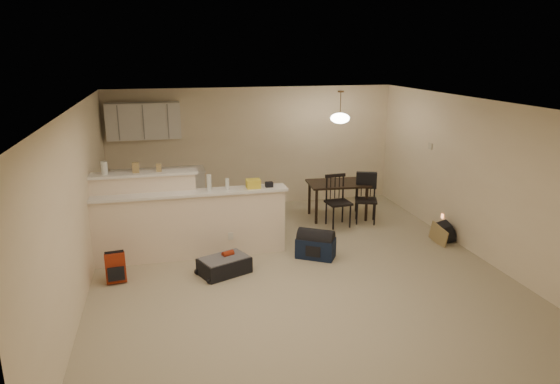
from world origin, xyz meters
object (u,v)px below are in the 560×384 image
object	(u,v)px
dining_chair_far	(366,199)
suitcase	(224,266)
dining_table	(338,187)
red_backpack	(116,268)
pendant_lamp	(340,118)
navy_duffel	(316,248)
black_daypack	(445,232)
dining_chair_near	(338,201)

from	to	relation	value
dining_chair_far	suitcase	size ratio (longest dim) A/B	1.32
dining_table	red_backpack	bearing A→B (deg)	-150.02
pendant_lamp	navy_duffel	size ratio (longest dim) A/B	1.03
dining_chair_far	black_daypack	bearing A→B (deg)	-30.89
dining_table	pendant_lamp	distance (m)	1.36
pendant_lamp	black_daypack	size ratio (longest dim) A/B	1.83
dining_table	red_backpack	world-z (taller)	dining_table
dining_table	dining_chair_near	world-z (taller)	dining_chair_near
pendant_lamp	dining_chair_near	distance (m)	1.59
red_backpack	black_daypack	world-z (taller)	red_backpack
pendant_lamp	red_backpack	bearing A→B (deg)	-153.98
dining_table	dining_chair_far	distance (m)	0.62
pendant_lamp	navy_duffel	xyz separation A→B (m)	(-1.02, -1.83, -1.83)
dining_table	dining_chair_near	xyz separation A→B (m)	(-0.16, -0.49, -0.14)
dining_chair_near	navy_duffel	xyz separation A→B (m)	(-0.86, -1.34, -0.32)
red_backpack	dining_table	bearing A→B (deg)	19.61
suitcase	dining_table	bearing A→B (deg)	16.51
pendant_lamp	red_backpack	distance (m)	4.87
dining_table	dining_chair_near	size ratio (longest dim) A/B	1.23
dining_chair_near	black_daypack	distance (m)	1.97
dining_chair_far	navy_duffel	size ratio (longest dim) A/B	1.56
red_backpack	black_daypack	distance (m)	5.50
suitcase	red_backpack	distance (m)	1.56
navy_duffel	suitcase	bearing A→B (deg)	-138.53
dining_table	navy_duffel	xyz separation A→B (m)	(-1.02, -1.83, -0.47)
dining_table	navy_duffel	distance (m)	2.14
dining_chair_near	black_daypack	size ratio (longest dim) A/B	2.89
dining_chair_far	navy_duffel	bearing A→B (deg)	-115.49
dining_chair_far	black_daypack	distance (m)	1.59
pendant_lamp	navy_duffel	world-z (taller)	pendant_lamp
red_backpack	navy_duffel	bearing A→B (deg)	-3.37
dining_table	suitcase	size ratio (longest dim) A/B	1.69
dining_chair_near	dining_chair_far	bearing A→B (deg)	1.69
black_daypack	dining_chair_near	bearing A→B (deg)	66.50
dining_chair_near	suitcase	world-z (taller)	dining_chair_near
dining_table	dining_chair_far	world-z (taller)	dining_chair_far
red_backpack	navy_duffel	world-z (taller)	red_backpack
navy_duffel	black_daypack	distance (m)	2.44
dining_chair_near	navy_duffel	bearing A→B (deg)	-128.28
dining_table	black_daypack	xyz separation A→B (m)	(1.41, -1.63, -0.48)
dining_table	dining_chair_far	bearing A→B (deg)	-39.67
suitcase	red_backpack	xyz separation A→B (m)	(-1.55, 0.09, 0.09)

